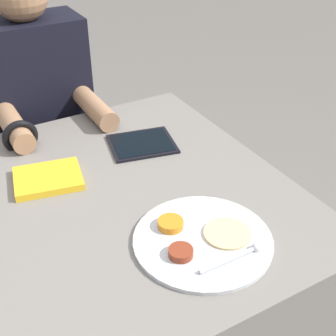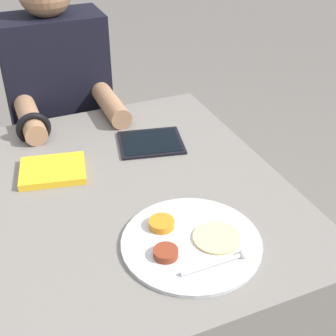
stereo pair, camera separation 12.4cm
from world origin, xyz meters
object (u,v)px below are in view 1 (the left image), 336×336
tablet_device (142,144)px  person_diner (45,139)px  thali_tray (202,240)px  red_notebook (48,179)px

tablet_device → person_diner: person_diner is taller
thali_tray → tablet_device: bearing=80.1°
red_notebook → person_diner: person_diner is taller
tablet_device → thali_tray: bearing=-99.9°
red_notebook → thali_tray: bearing=-60.6°
thali_tray → red_notebook: 0.48m
person_diner → thali_tray: bearing=-83.2°
thali_tray → person_diner: person_diner is taller
red_notebook → person_diner: bearing=76.2°
thali_tray → person_diner: size_ratio=0.27×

